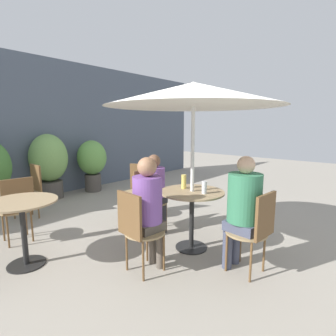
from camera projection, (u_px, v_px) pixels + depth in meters
The scene contains 18 objects.
ground_plane at pixel (186, 250), 3.31m from camera, with size 20.00×20.00×0.00m, color gray.
storefront_wall at pixel (41, 128), 5.64m from camera, with size 10.00×0.06×3.00m.
cafe_table_near at pixel (192, 204), 3.29m from camera, with size 0.80×0.80×0.75m.
cafe_table_far at pixel (22, 216), 2.88m from camera, with size 0.75×0.75×0.75m.
bistro_chair_0 at pixel (148, 195), 3.91m from camera, with size 0.44×0.45×0.90m.
bistro_chair_1 at pixel (137, 226), 2.70m from camera, with size 0.45×0.44×0.90m.
bistro_chair_2 at pixel (256, 226), 2.68m from camera, with size 0.44×0.45×0.90m.
bistro_chair_3 at pixel (31, 187), 4.42m from camera, with size 0.44×0.44×0.90m.
bistro_chair_4 at pixel (17, 205), 3.42m from camera, with size 0.44×0.45×0.90m.
bistro_chair_5 at pixel (138, 186), 4.49m from camera, with size 0.49×0.48×0.90m.
seated_person_0 at pixel (155, 186), 3.77m from camera, with size 0.31×0.33×1.15m.
seated_person_1 at pixel (148, 204), 2.78m from camera, with size 0.33×0.31×1.24m.
seated_person_2 at pixel (243, 204), 2.76m from camera, with size 0.35×0.37×1.25m.
beer_glass_0 at pixel (204, 187), 3.14m from camera, with size 0.06×0.06×0.15m.
beer_glass_1 at pixel (184, 182), 3.39m from camera, with size 0.06×0.06×0.18m.
potted_plant_1 at pixel (49, 162), 5.56m from camera, with size 0.78×0.78×1.38m.
potted_plant_2 at pixel (92, 161), 6.19m from camera, with size 0.67×0.67×1.21m.
umbrella at pixel (194, 95), 3.07m from camera, with size 2.10×2.10×2.06m.
Camera 1 is at (-2.48, -1.86, 1.57)m, focal length 28.00 mm.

